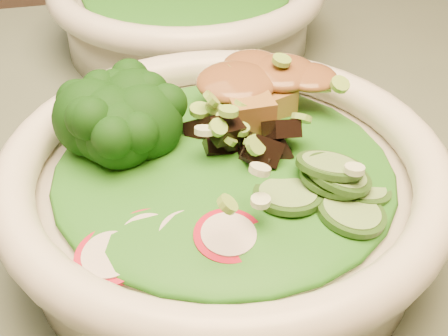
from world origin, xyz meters
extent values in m
cube|color=#52604F|center=(0.00, 0.00, 0.73)|extent=(1.20, 0.80, 0.03)
cylinder|color=silver|center=(-0.08, -0.05, 0.78)|extent=(0.26, 0.26, 0.06)
torus|color=silver|center=(-0.08, -0.05, 0.81)|extent=(0.29, 0.29, 0.03)
cylinder|color=silver|center=(-0.06, 0.26, 0.78)|extent=(0.25, 0.25, 0.05)
ellipsoid|color=#185F14|center=(-0.08, -0.05, 0.81)|extent=(0.22, 0.22, 0.03)
ellipsoid|color=brown|center=(-0.05, 0.01, 0.84)|extent=(0.07, 0.06, 0.02)
camera|label=1|loc=(-0.15, -0.35, 1.05)|focal=50.00mm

